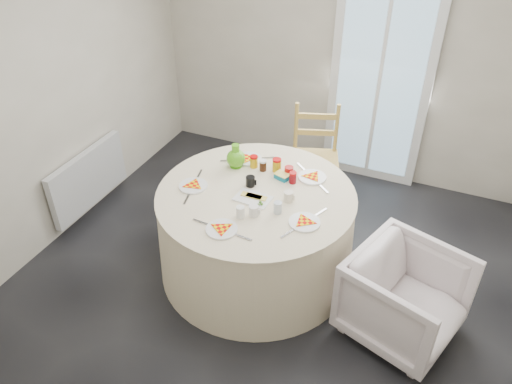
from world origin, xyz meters
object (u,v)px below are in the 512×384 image
at_px(table, 256,234).
at_px(wooden_chair, 314,163).
at_px(armchair, 406,294).
at_px(radiator, 89,179).
at_px(green_pitcher, 236,158).

relative_size(table, wooden_chair, 1.58).
bearing_deg(armchair, radiator, 103.08).
height_order(radiator, table, table).
relative_size(table, armchair, 2.12).
bearing_deg(armchair, table, 99.80).
bearing_deg(radiator, table, -3.13).
bearing_deg(table, green_pitcher, 136.81).
distance_m(armchair, green_pitcher, 1.72).
distance_m(radiator, wooden_chair, 2.19).
relative_size(radiator, green_pitcher, 4.89).
xyz_separation_m(armchair, green_pitcher, (-1.58, 0.49, 0.48)).
bearing_deg(table, wooden_chair, 82.73).
height_order(radiator, armchair, armchair).
relative_size(radiator, armchair, 1.30).
height_order(radiator, green_pitcher, green_pitcher).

